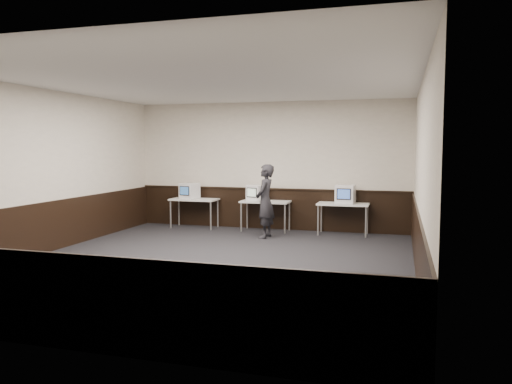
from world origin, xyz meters
TOP-DOWN VIEW (x-y plane):
  - floor at (0.00, 0.00)m, footprint 8.00×8.00m
  - ceiling at (0.00, 0.00)m, footprint 8.00×8.00m
  - back_wall at (0.00, 4.00)m, footprint 7.00×0.00m
  - front_wall at (0.00, -4.00)m, footprint 7.00×0.00m
  - left_wall at (-3.50, 0.00)m, footprint 0.00×8.00m
  - right_wall at (3.50, 0.00)m, footprint 0.00×8.00m
  - wainscot_back at (0.00, 3.98)m, footprint 6.98×0.04m
  - wainscot_front at (0.00, -3.98)m, footprint 6.98×0.04m
  - wainscot_left at (-3.48, 0.00)m, footprint 0.04×7.98m
  - wainscot_right at (3.48, 0.00)m, footprint 0.04×7.98m
  - wainscot_rail at (0.00, 3.96)m, footprint 6.98×0.06m
  - desk_left at (-1.90, 3.60)m, footprint 1.20×0.60m
  - desk_center at (0.00, 3.60)m, footprint 1.20×0.60m
  - desk_right at (1.90, 3.60)m, footprint 1.20×0.60m
  - emac_left at (-2.02, 3.58)m, footprint 0.48×0.50m
  - emac_center at (-0.23, 3.62)m, footprint 0.50×0.51m
  - emac_right at (1.95, 3.59)m, footprint 0.46×0.49m
  - person at (0.24, 2.70)m, footprint 0.42×0.63m

SIDE VIEW (x-z plane):
  - floor at x=0.00m, z-range 0.00..0.00m
  - wainscot_back at x=0.00m, z-range 0.00..1.00m
  - wainscot_front at x=0.00m, z-range 0.00..1.00m
  - wainscot_left at x=-3.48m, z-range 0.00..1.00m
  - wainscot_right at x=3.48m, z-range 0.00..1.00m
  - desk_left at x=-1.90m, z-range 0.30..1.05m
  - desk_center at x=0.00m, z-range 0.30..1.05m
  - desk_right at x=1.90m, z-range 0.30..1.05m
  - person at x=0.24m, z-range 0.00..1.68m
  - emac_center at x=-0.23m, z-range 0.75..1.14m
  - emac_left at x=-2.02m, z-range 0.75..1.15m
  - emac_right at x=1.95m, z-range 0.75..1.19m
  - wainscot_rail at x=0.00m, z-range 1.00..1.04m
  - back_wall at x=0.00m, z-range -1.90..5.10m
  - front_wall at x=0.00m, z-range -1.90..5.10m
  - left_wall at x=-3.50m, z-range -2.40..5.60m
  - right_wall at x=3.50m, z-range -2.40..5.60m
  - ceiling at x=0.00m, z-range 3.20..3.20m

